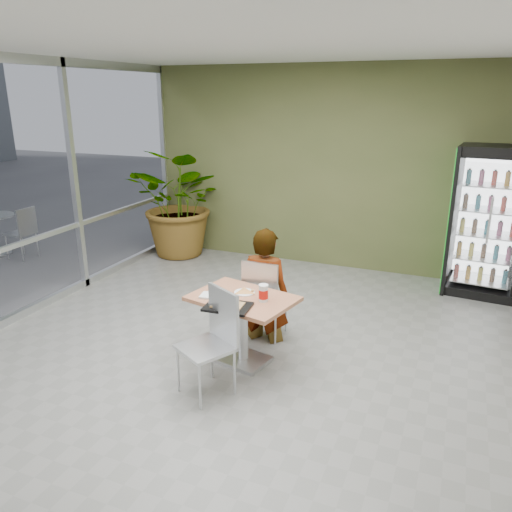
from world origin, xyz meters
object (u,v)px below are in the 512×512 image
at_px(seated_woman, 265,296).
at_px(potted_plant, 182,203).
at_px(soda_cup, 263,293).
at_px(chair_near, 215,334).
at_px(beverage_fridge, 487,222).
at_px(dining_table, 243,316).
at_px(cafeteria_tray, 228,307).
at_px(chair_far, 263,293).

bearing_deg(seated_woman, potted_plant, -43.70).
relative_size(soda_cup, potted_plant, 0.09).
bearing_deg(chair_near, seated_woman, 117.16).
bearing_deg(chair_near, beverage_fridge, 85.94).
relative_size(dining_table, soda_cup, 6.61).
bearing_deg(cafeteria_tray, beverage_fridge, 55.32).
bearing_deg(soda_cup, chair_near, -115.56).
relative_size(chair_far, beverage_fridge, 0.47).
height_order(chair_near, beverage_fridge, beverage_fridge).
bearing_deg(cafeteria_tray, chair_far, 88.62).
relative_size(seated_woman, beverage_fridge, 0.78).
xyz_separation_m(soda_cup, cafeteria_tray, (-0.26, -0.29, -0.07)).
bearing_deg(chair_near, chair_far, 117.11).
relative_size(chair_far, cafeteria_tray, 2.21).
distance_m(dining_table, chair_far, 0.57).
height_order(dining_table, beverage_fridge, beverage_fridge).
relative_size(chair_near, potted_plant, 0.54).
bearing_deg(soda_cup, cafeteria_tray, -131.41).
bearing_deg(seated_woman, dining_table, 90.25).
bearing_deg(beverage_fridge, potted_plant, -173.55).
bearing_deg(dining_table, potted_plant, 129.48).
xyz_separation_m(chair_far, potted_plant, (-2.49, 2.45, 0.37)).
bearing_deg(chair_far, dining_table, 90.29).
height_order(soda_cup, beverage_fridge, beverage_fridge).
bearing_deg(potted_plant, cafeteria_tray, -53.50).
distance_m(dining_table, seated_woman, 0.62).
relative_size(soda_cup, beverage_fridge, 0.08).
bearing_deg(chair_near, cafeteria_tray, 116.33).
bearing_deg(cafeteria_tray, soda_cup, 48.59).
height_order(seated_woman, beverage_fridge, beverage_fridge).
height_order(seated_woman, soda_cup, seated_woman).
xyz_separation_m(dining_table, seated_woman, (0.00, 0.62, -0.02)).
bearing_deg(beverage_fridge, cafeteria_tray, -119.34).
relative_size(soda_cup, cafeteria_tray, 0.40).
bearing_deg(beverage_fridge, seated_woman, -127.97).
height_order(chair_far, seated_woman, seated_woman).
distance_m(cafeteria_tray, potted_plant, 4.15).
relative_size(seated_woman, soda_cup, 9.24).
bearing_deg(dining_table, soda_cup, -4.71).
height_order(chair_near, soda_cup, chair_near).
height_order(chair_far, beverage_fridge, beverage_fridge).
height_order(chair_far, cafeteria_tray, chair_far).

